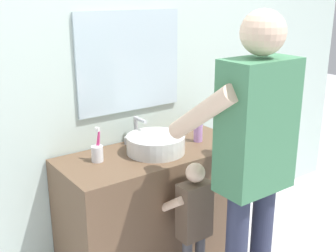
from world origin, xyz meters
TOP-DOWN VIEW (x-y plane):
  - back_wall at (0.00, 0.62)m, footprint 4.40×0.10m
  - vanity_cabinet at (0.00, 0.30)m, footprint 1.21×0.54m
  - sink_basin at (0.00, 0.28)m, footprint 0.37×0.37m
  - faucet at (0.00, 0.50)m, footprint 0.18×0.14m
  - toothbrush_cup at (-0.36, 0.36)m, footprint 0.07×0.07m
  - soap_bottle at (0.35, 0.28)m, footprint 0.06×0.06m
  - child_toddler at (0.00, -0.10)m, footprint 0.26×0.26m
  - adult_parent at (0.15, -0.39)m, footprint 0.52×0.55m

SIDE VIEW (x-z plane):
  - vanity_cabinet at x=0.00m, z-range 0.00..0.80m
  - child_toddler at x=0.00m, z-range 0.08..0.94m
  - toothbrush_cup at x=-0.36m, z-range 0.75..0.96m
  - sink_basin at x=0.00m, z-range 0.80..0.91m
  - soap_bottle at x=0.35m, z-range 0.79..0.95m
  - faucet at x=0.00m, z-range 0.79..0.97m
  - adult_parent at x=0.15m, z-range 0.17..1.86m
  - back_wall at x=0.00m, z-range 0.00..2.70m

